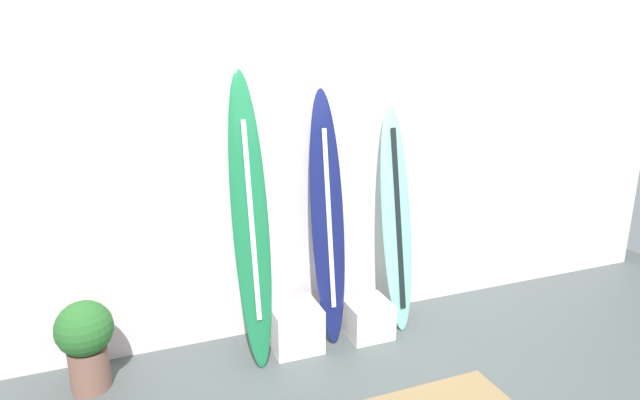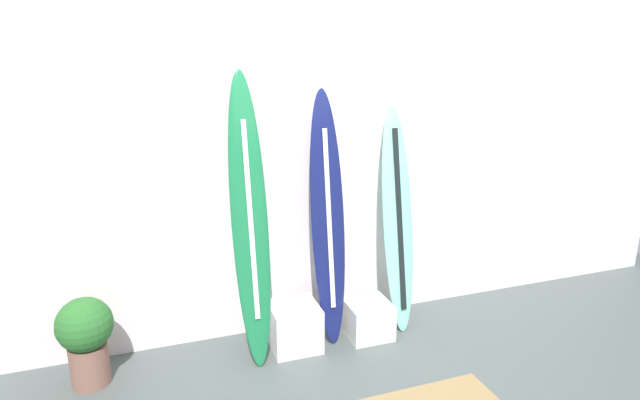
{
  "view_description": "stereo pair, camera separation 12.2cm",
  "coord_description": "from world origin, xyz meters",
  "px_view_note": "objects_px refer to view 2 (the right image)",
  "views": [
    {
      "loc": [
        -1.57,
        -2.55,
        2.18
      ],
      "look_at": [
        -0.22,
        0.95,
        1.17
      ],
      "focal_mm": 28.31,
      "sensor_mm": 36.0,
      "label": 1
    },
    {
      "loc": [
        -1.46,
        -2.59,
        2.18
      ],
      "look_at": [
        -0.22,
        0.95,
        1.17
      ],
      "focal_mm": 28.31,
      "sensor_mm": 36.0,
      "label": 2
    }
  ],
  "objects_px": {
    "display_block_center": "(368,319)",
    "surfboard_seafoam": "(398,221)",
    "display_block_left": "(294,326)",
    "surfboard_navy": "(328,221)",
    "surfboard_emerald": "(250,221)",
    "potted_plant": "(86,336)"
  },
  "relations": [
    {
      "from": "display_block_center",
      "to": "surfboard_seafoam",
      "type": "bearing_deg",
      "value": 22.05
    },
    {
      "from": "surfboard_seafoam",
      "to": "display_block_left",
      "type": "relative_size",
      "value": 4.96
    },
    {
      "from": "surfboard_navy",
      "to": "display_block_center",
      "type": "height_order",
      "value": "surfboard_navy"
    },
    {
      "from": "surfboard_seafoam",
      "to": "display_block_center",
      "type": "bearing_deg",
      "value": -157.95
    },
    {
      "from": "surfboard_emerald",
      "to": "display_block_left",
      "type": "distance_m",
      "value": 0.94
    },
    {
      "from": "surfboard_seafoam",
      "to": "potted_plant",
      "type": "xyz_separation_m",
      "value": [
        -2.42,
        -0.08,
        -0.55
      ]
    },
    {
      "from": "surfboard_emerald",
      "to": "surfboard_navy",
      "type": "bearing_deg",
      "value": 4.84
    },
    {
      "from": "display_block_center",
      "to": "display_block_left",
      "type": "bearing_deg",
      "value": 177.21
    },
    {
      "from": "surfboard_seafoam",
      "to": "display_block_center",
      "type": "distance_m",
      "value": 0.85
    },
    {
      "from": "surfboard_emerald",
      "to": "display_block_left",
      "type": "height_order",
      "value": "surfboard_emerald"
    },
    {
      "from": "display_block_left",
      "to": "display_block_center",
      "type": "xyz_separation_m",
      "value": [
        0.62,
        -0.03,
        -0.03
      ]
    },
    {
      "from": "surfboard_emerald",
      "to": "surfboard_navy",
      "type": "relative_size",
      "value": 1.07
    },
    {
      "from": "surfboard_seafoam",
      "to": "surfboard_navy",
      "type": "bearing_deg",
      "value": 179.5
    },
    {
      "from": "surfboard_seafoam",
      "to": "display_block_center",
      "type": "relative_size",
      "value": 5.29
    },
    {
      "from": "potted_plant",
      "to": "display_block_left",
      "type": "bearing_deg",
      "value": -0.51
    },
    {
      "from": "surfboard_navy",
      "to": "display_block_left",
      "type": "height_order",
      "value": "surfboard_navy"
    },
    {
      "from": "surfboard_emerald",
      "to": "surfboard_seafoam",
      "type": "bearing_deg",
      "value": 2.21
    },
    {
      "from": "display_block_left",
      "to": "potted_plant",
      "type": "distance_m",
      "value": 1.5
    },
    {
      "from": "surfboard_navy",
      "to": "surfboard_seafoam",
      "type": "relative_size",
      "value": 1.07
    },
    {
      "from": "surfboard_navy",
      "to": "potted_plant",
      "type": "bearing_deg",
      "value": -177.27
    },
    {
      "from": "display_block_left",
      "to": "potted_plant",
      "type": "bearing_deg",
      "value": 179.49
    },
    {
      "from": "surfboard_emerald",
      "to": "surfboard_navy",
      "type": "xyz_separation_m",
      "value": [
        0.63,
        0.05,
        -0.08
      ]
    }
  ]
}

